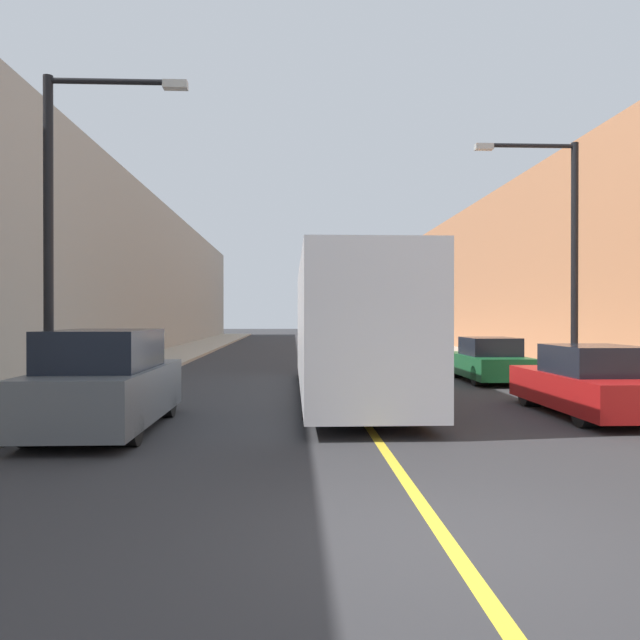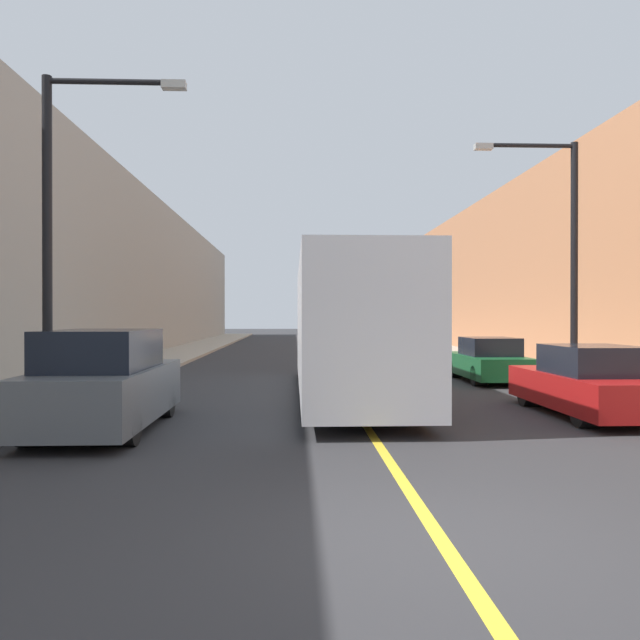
# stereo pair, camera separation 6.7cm
# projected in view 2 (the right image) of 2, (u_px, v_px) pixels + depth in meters

# --- Properties ---
(ground_plane) EXTENTS (200.00, 200.00, 0.00)m
(ground_plane) POSITION_uv_depth(u_px,v_px,m) (442.00, 541.00, 5.89)
(ground_plane) COLOR #2D2D30
(sidewalk_left) EXTENTS (3.16, 72.00, 0.14)m
(sidewalk_left) POSITION_uv_depth(u_px,v_px,m) (183.00, 352.00, 35.54)
(sidewalk_left) COLOR #A89E8C
(sidewalk_left) RESTS_ON ground
(sidewalk_right) EXTENTS (3.16, 72.00, 0.14)m
(sidewalk_right) POSITION_uv_depth(u_px,v_px,m) (452.00, 352.00, 36.19)
(sidewalk_right) COLOR #A89E8C
(sidewalk_right) RESTS_ON ground
(building_row_left) EXTENTS (4.00, 72.00, 9.11)m
(building_row_left) POSITION_uv_depth(u_px,v_px,m) (119.00, 274.00, 35.37)
(building_row_left) COLOR gray
(building_row_left) RESTS_ON ground
(building_row_right) EXTENTS (4.00, 72.00, 8.86)m
(building_row_right) POSITION_uv_depth(u_px,v_px,m) (513.00, 277.00, 36.31)
(building_row_right) COLOR #B2724C
(building_row_right) RESTS_ON ground
(road_center_line) EXTENTS (0.16, 72.00, 0.01)m
(road_center_line) POSITION_uv_depth(u_px,v_px,m) (318.00, 353.00, 35.87)
(road_center_line) COLOR gold
(road_center_line) RESTS_ON ground
(bus) EXTENTS (2.54, 12.38, 3.50)m
(bus) POSITION_uv_depth(u_px,v_px,m) (347.00, 326.00, 16.66)
(bus) COLOR silver
(bus) RESTS_ON ground
(parked_suv_left) EXTENTS (1.90, 4.77, 1.88)m
(parked_suv_left) POSITION_uv_depth(u_px,v_px,m) (105.00, 384.00, 11.59)
(parked_suv_left) COLOR #51565B
(parked_suv_left) RESTS_ON ground
(car_right_near) EXTENTS (1.84, 4.62, 1.52)m
(car_right_near) POSITION_uv_depth(u_px,v_px,m) (589.00, 384.00, 13.31)
(car_right_near) COLOR maroon
(car_right_near) RESTS_ON ground
(car_right_mid) EXTENTS (1.75, 4.35, 1.45)m
(car_right_mid) POSITION_uv_depth(u_px,v_px,m) (488.00, 362.00, 20.31)
(car_right_mid) COLOR #145128
(car_right_mid) RESTS_ON ground
(street_lamp_left) EXTENTS (2.94, 0.24, 6.95)m
(street_lamp_left) POSITION_uv_depth(u_px,v_px,m) (62.00, 217.00, 12.84)
(street_lamp_left) COLOR black
(street_lamp_left) RESTS_ON sidewalk_left
(street_lamp_right) EXTENTS (2.94, 0.24, 6.89)m
(street_lamp_right) POSITION_uv_depth(u_px,v_px,m) (564.00, 245.00, 17.51)
(street_lamp_right) COLOR black
(street_lamp_right) RESTS_ON sidewalk_right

